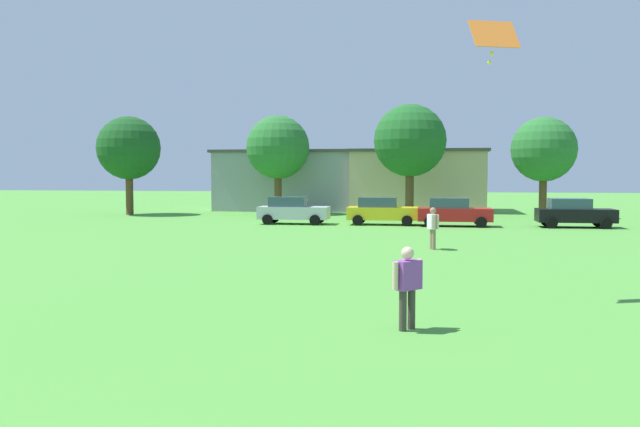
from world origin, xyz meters
TOP-DOWN VIEW (x-y plane):
  - ground_plane at (0.00, 30.00)m, footprint 160.00×160.00m
  - adult_bystander at (4.65, 12.15)m, footprint 0.60×0.62m
  - bystander_near_trees at (5.31, 26.44)m, footprint 0.48×0.79m
  - kite at (6.62, 15.95)m, footprint 1.29×0.90m
  - parked_car_silver_0 at (-3.10, 38.90)m, footprint 4.30×2.02m
  - parked_car_yellow_1 at (2.39, 39.16)m, footprint 4.30×2.02m
  - parked_car_red_2 at (6.63, 38.66)m, footprint 4.30×2.02m
  - parked_car_black_3 at (13.48, 38.87)m, footprint 4.30×2.02m
  - tree_far_left at (-17.12, 46.03)m, footprint 4.76×4.76m
  - tree_left at (-6.20, 48.64)m, footprint 4.85×4.85m
  - tree_right at (3.87, 46.80)m, footprint 5.18×5.18m
  - tree_far_right at (13.19, 47.48)m, footprint 4.55×4.55m
  - house_left at (-5.72, 54.70)m, footprint 13.91×7.31m
  - house_right at (4.36, 54.70)m, footprint 11.04×8.37m

SIDE VIEW (x-z plane):
  - ground_plane at x=0.00m, z-range 0.00..0.00m
  - parked_car_silver_0 at x=-3.10m, z-range 0.02..1.70m
  - parked_car_yellow_1 at x=2.39m, z-range 0.02..1.70m
  - parked_car_red_2 at x=6.63m, z-range 0.02..1.70m
  - parked_car_black_3 at x=13.48m, z-range 0.02..1.70m
  - adult_bystander at x=4.65m, z-range 0.16..1.84m
  - bystander_near_trees at x=5.31m, z-range 0.16..1.90m
  - house_right at x=4.36m, z-range 0.01..5.07m
  - house_left at x=-5.72m, z-range 0.01..5.07m
  - tree_far_right at x=13.19m, z-range 1.24..8.34m
  - tree_far_left at x=-17.12m, z-range 1.30..8.71m
  - tree_left at x=-6.20m, z-range 1.32..8.88m
  - tree_right at x=3.87m, z-range 1.41..9.48m
  - kite at x=6.62m, z-range 5.95..7.07m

